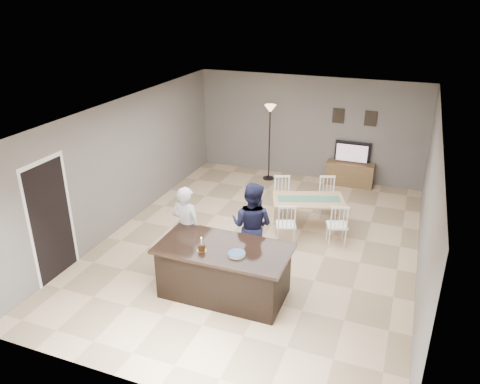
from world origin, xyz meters
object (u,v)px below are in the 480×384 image
at_px(plate_stack, 237,254).
at_px(dining_table, 308,204).
at_px(kitchen_island, 224,271).
at_px(television, 352,152).
at_px(man, 252,226).
at_px(floor_lamp, 270,122).
at_px(woman, 187,228).
at_px(birthday_cake, 202,247).
at_px(tv_console, 350,174).

distance_m(plate_stack, dining_table, 3.00).
relative_size(kitchen_island, television, 2.35).
bearing_deg(man, floor_lamp, -71.48).
distance_m(television, plate_stack, 5.87).
height_order(woman, dining_table, woman).
xyz_separation_m(woman, birthday_cake, (0.66, -0.77, 0.16)).
bearing_deg(man, plate_stack, 102.76).
bearing_deg(plate_stack, kitchen_island, 151.79).
xyz_separation_m(plate_stack, dining_table, (0.46, 2.94, -0.35)).
bearing_deg(television, birthday_cake, 75.78).
height_order(man, plate_stack, man).
xyz_separation_m(television, dining_table, (-0.46, -2.85, -0.29)).
xyz_separation_m(tv_console, birthday_cake, (-1.49, -5.79, 0.66)).
bearing_deg(television, dining_table, 80.93).
relative_size(man, plate_stack, 5.97).
bearing_deg(tv_console, dining_table, -99.30).
relative_size(woman, dining_table, 0.78).
height_order(tv_console, woman, woman).
distance_m(birthday_cake, plate_stack, 0.58).
distance_m(tv_console, plate_stack, 5.83).
bearing_deg(television, woman, 67.10).
bearing_deg(kitchen_island, floor_lamp, 99.72).
distance_m(kitchen_island, woman, 1.15).
bearing_deg(floor_lamp, television, 11.34).
distance_m(man, floor_lamp, 4.41).
bearing_deg(television, tv_console, 90.00).
height_order(tv_console, dining_table, dining_table).
xyz_separation_m(dining_table, floor_lamp, (-1.64, 2.43, 0.99)).
distance_m(tv_console, birthday_cake, 6.01).
distance_m(television, floor_lamp, 2.25).
distance_m(kitchen_island, man, 1.07).
distance_m(tv_console, dining_table, 2.83).
distance_m(tv_console, man, 4.73).
bearing_deg(plate_stack, floor_lamp, 102.39).
bearing_deg(tv_console, kitchen_island, -102.16).
xyz_separation_m(birthday_cake, dining_table, (1.03, 3.01, -0.39)).
bearing_deg(floor_lamp, birthday_cake, -83.61).
xyz_separation_m(television, birthday_cake, (-1.49, -5.86, 0.09)).
relative_size(plate_stack, floor_lamp, 0.14).
relative_size(tv_console, dining_table, 0.59).
xyz_separation_m(tv_console, woman, (-2.15, -5.02, 0.49)).
xyz_separation_m(tv_console, man, (-1.07, -4.57, 0.52)).
bearing_deg(tv_console, floor_lamp, -170.51).
bearing_deg(floor_lamp, plate_stack, -77.61).
relative_size(birthday_cake, plate_stack, 0.86).
xyz_separation_m(man, plate_stack, (0.16, -1.15, 0.10)).
distance_m(kitchen_island, tv_console, 5.70).
xyz_separation_m(woman, plate_stack, (1.24, -0.70, 0.13)).
bearing_deg(dining_table, plate_stack, -118.51).
distance_m(woman, man, 1.17).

